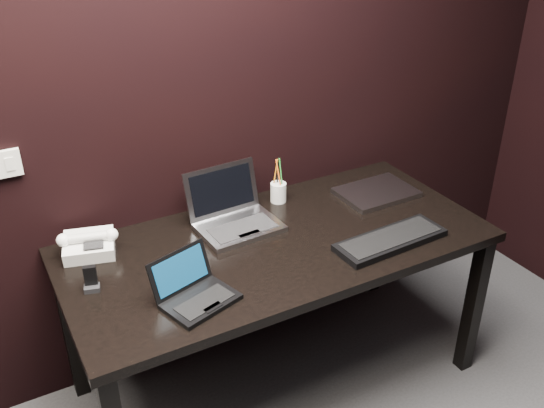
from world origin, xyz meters
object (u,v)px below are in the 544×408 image
desk_phone (89,245)px  pen_cup (278,191)px  mobile_phone (91,281)px  netbook (195,292)px  silver_laptop (234,217)px  desk (278,257)px  closed_laptop (376,192)px  ext_keyboard (390,240)px

desk_phone → pen_cup: bearing=1.5°
mobile_phone → pen_cup: size_ratio=0.45×
netbook → mobile_phone: (-0.29, 0.23, 0.00)m
silver_laptop → desk: bearing=-61.5°
closed_laptop → mobile_phone: mobile_phone is taller
desk → mobile_phone: size_ratio=18.36×
ext_keyboard → desk_phone: desk_phone is taller
ext_keyboard → desk_phone: size_ratio=2.03×
netbook → ext_keyboard: (0.82, -0.03, -0.02)m
mobile_phone → desk_phone: bearing=77.6°
ext_keyboard → desk_phone: (-1.06, 0.50, 0.03)m
silver_laptop → closed_laptop: size_ratio=1.00×
desk → pen_cup: 0.35m
ext_keyboard → netbook: bearing=177.6°
desk → silver_laptop: size_ratio=4.97×
mobile_phone → netbook: bearing=-38.3°
desk → ext_keyboard: (0.38, -0.23, 0.09)m
silver_laptop → closed_laptop: bearing=-5.1°
desk_phone → mobile_phone: size_ratio=2.53×
desk → pen_cup: pen_cup is taller
silver_laptop → ext_keyboard: silver_laptop is taller
closed_laptop → desk_phone: (-1.27, 0.14, 0.03)m
desk_phone → desk: bearing=-21.3°
netbook → desk_phone: bearing=117.8°
netbook → closed_laptop: (1.02, 0.32, -0.02)m
desk → closed_laptop: (0.59, 0.13, 0.09)m
ext_keyboard → closed_laptop: 0.41m
netbook → desk_phone: (-0.24, 0.46, 0.01)m
desk → closed_laptop: size_ratio=4.96×
desk → mobile_phone: mobile_phone is taller
desk → silver_laptop: 0.24m
desk → ext_keyboard: size_ratio=3.58×
silver_laptop → desk_phone: (-0.58, 0.08, -0.00)m
desk_phone → mobile_phone: desk_phone is taller
desk_phone → pen_cup: 0.85m
netbook → pen_cup: (0.60, 0.49, 0.02)m
desk → closed_laptop: bearing=12.0°
closed_laptop → desk_phone: bearing=173.7°
silver_laptop → closed_laptop: 0.69m
netbook → ext_keyboard: bearing=-2.4°
desk → desk_phone: size_ratio=7.26×
ext_keyboard → silver_laptop: bearing=139.1°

